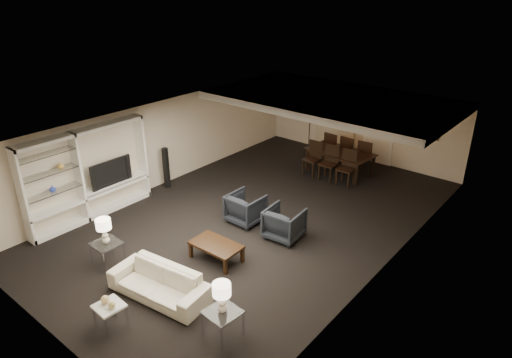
{
  "coord_description": "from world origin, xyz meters",
  "views": [
    {
      "loc": [
        6.55,
        -7.99,
        5.8
      ],
      "look_at": [
        0.0,
        0.0,
        1.1
      ],
      "focal_mm": 32.0,
      "sensor_mm": 36.0,
      "label": 1
    }
  ],
  "objects": [
    {
      "name": "gold_gourd_b",
      "position": [
        0.62,
        -4.71,
        0.53
      ],
      "size": [
        0.13,
        0.13,
        0.13
      ],
      "primitive_type": "sphere",
      "color": "#D1BD6E",
      "rests_on": "marble_table"
    },
    {
      "name": "sofa",
      "position": [
        0.52,
        -3.61,
        0.3
      ],
      "size": [
        2.13,
        1.06,
        0.6
      ],
      "primitive_type": "imported",
      "rotation": [
        0.0,
        0.0,
        0.13
      ],
      "color": "beige",
      "rests_on": "floor"
    },
    {
      "name": "marble_table",
      "position": [
        0.52,
        -4.71,
        0.23
      ],
      "size": [
        0.5,
        0.5,
        0.47
      ],
      "primitive_type": null,
      "rotation": [
        0.0,
        0.0,
        -0.07
      ],
      "color": "white",
      "rests_on": "floor"
    },
    {
      "name": "ceiling",
      "position": [
        0.0,
        0.0,
        2.5
      ],
      "size": [
        7.0,
        11.0,
        0.02
      ],
      "primitive_type": "cube",
      "color": "silver",
      "rests_on": "ground"
    },
    {
      "name": "ceiling_soffit",
      "position": [
        0.0,
        3.5,
        2.4
      ],
      "size": [
        7.0,
        4.0,
        0.2
      ],
      "primitive_type": "cube",
      "color": "silver",
      "rests_on": "ceiling"
    },
    {
      "name": "armchair_right",
      "position": [
        1.12,
        -0.31,
        0.38
      ],
      "size": [
        0.89,
        0.91,
        0.76
      ],
      "primitive_type": "imported",
      "rotation": [
        0.0,
        0.0,
        3.23
      ],
      "color": "black",
      "rests_on": "floor"
    },
    {
      "name": "table_lamp_left",
      "position": [
        -1.18,
        -3.61,
        0.82
      ],
      "size": [
        0.33,
        0.33,
        0.58
      ],
      "primitive_type": null,
      "rotation": [
        0.0,
        0.0,
        -0.05
      ],
      "color": "beige",
      "rests_on": "side_table_left"
    },
    {
      "name": "wall_left",
      "position": [
        -3.5,
        0.0,
        1.25
      ],
      "size": [
        0.02,
        11.0,
        2.5
      ],
      "primitive_type": "cube",
      "color": "beige",
      "rests_on": "ground"
    },
    {
      "name": "floor_speaker",
      "position": [
        -3.2,
        -0.22,
        0.61
      ],
      "size": [
        0.16,
        0.16,
        1.23
      ],
      "primitive_type": "cube",
      "rotation": [
        0.0,
        0.0,
        0.21
      ],
      "color": "black",
      "rests_on": "floor"
    },
    {
      "name": "floor_lamp",
      "position": [
        -1.26,
        4.35,
        0.78
      ],
      "size": [
        0.28,
        0.28,
        1.56
      ],
      "primitive_type": null,
      "rotation": [
        0.0,
        0.0,
        0.31
      ],
      "color": "black",
      "rests_on": "floor"
    },
    {
      "name": "chair_fr",
      "position": [
        0.78,
        4.53,
        0.53
      ],
      "size": [
        0.53,
        0.53,
        1.06
      ],
      "primitive_type": null,
      "rotation": [
        0.0,
        0.0,
        3.22
      ],
      "color": "black",
      "rests_on": "floor"
    },
    {
      "name": "media_unit",
      "position": [
        -3.31,
        -2.6,
        1.18
      ],
      "size": [
        0.38,
        3.4,
        2.35
      ],
      "primitive_type": null,
      "color": "white",
      "rests_on": "wall_left"
    },
    {
      "name": "floor",
      "position": [
        0.0,
        0.0,
        0.0
      ],
      "size": [
        11.0,
        11.0,
        0.0
      ],
      "primitive_type": "plane",
      "color": "black",
      "rests_on": "ground"
    },
    {
      "name": "table_lamp_right",
      "position": [
        2.22,
        -3.61,
        0.82
      ],
      "size": [
        0.35,
        0.35,
        0.58
      ],
      "primitive_type": null,
      "rotation": [
        0.0,
        0.0,
        0.09
      ],
      "color": "silver",
      "rests_on": "side_table_right"
    },
    {
      "name": "chair_nm",
      "position": [
        0.18,
        3.23,
        0.53
      ],
      "size": [
        0.51,
        0.51,
        1.06
      ],
      "primitive_type": null,
      "rotation": [
        0.0,
        0.0,
        0.04
      ],
      "color": "black",
      "rests_on": "floor"
    },
    {
      "name": "pendant_light",
      "position": [
        0.3,
        3.5,
        1.92
      ],
      "size": [
        0.52,
        0.52,
        0.24
      ],
      "primitive_type": "cylinder",
      "color": "#D8591E",
      "rests_on": "ceiling_soffit"
    },
    {
      "name": "armchair_left",
      "position": [
        -0.08,
        -0.31,
        0.38
      ],
      "size": [
        0.82,
        0.84,
        0.76
      ],
      "primitive_type": "imported",
      "rotation": [
        0.0,
        0.0,
        3.14
      ],
      "color": "black",
      "rests_on": "floor"
    },
    {
      "name": "chair_fm",
      "position": [
        0.18,
        4.53,
        0.53
      ],
      "size": [
        0.52,
        0.52,
        1.06
      ],
      "primitive_type": null,
      "rotation": [
        0.0,
        0.0,
        3.08
      ],
      "color": "black",
      "rests_on": "floor"
    },
    {
      "name": "painting",
      "position": [
        2.1,
        5.46,
        1.55
      ],
      "size": [
        0.95,
        0.04,
        0.65
      ],
      "primitive_type": "cube",
      "color": "#142D38",
      "rests_on": "wall_back"
    },
    {
      "name": "curtains",
      "position": [
        -0.9,
        5.42,
        1.2
      ],
      "size": [
        1.5,
        0.12,
        2.4
      ],
      "primitive_type": "cube",
      "color": "beige",
      "rests_on": "wall_back"
    },
    {
      "name": "dining_table",
      "position": [
        0.18,
        3.88,
        0.36
      ],
      "size": [
        2.11,
        1.29,
        0.72
      ],
      "primitive_type": "imported",
      "rotation": [
        0.0,
        0.0,
        -0.08
      ],
      "color": "black",
      "rests_on": "floor"
    },
    {
      "name": "wall_right",
      "position": [
        3.5,
        0.0,
        1.25
      ],
      "size": [
        0.02,
        11.0,
        2.5
      ],
      "primitive_type": "cube",
      "color": "beige",
      "rests_on": "ground"
    },
    {
      "name": "chair_fl",
      "position": [
        -0.42,
        4.53,
        0.53
      ],
      "size": [
        0.5,
        0.5,
        1.06
      ],
      "primitive_type": null,
      "rotation": [
        0.0,
        0.0,
        3.12
      ],
      "color": "black",
      "rests_on": "floor"
    },
    {
      "name": "side_table_left",
      "position": [
        -1.18,
        -3.61,
        0.26
      ],
      "size": [
        0.58,
        0.58,
        0.52
      ],
      "primitive_type": null,
      "rotation": [
        0.0,
        0.0,
        -0.03
      ],
      "color": "white",
      "rests_on": "floor"
    },
    {
      "name": "wall_front",
      "position": [
        0.0,
        -5.5,
        1.25
      ],
      "size": [
        7.0,
        0.02,
        2.5
      ],
      "primitive_type": "cube",
      "color": "beige",
      "rests_on": "ground"
    },
    {
      "name": "door",
      "position": [
        0.7,
        5.47,
        1.05
      ],
      "size": [
        0.9,
        0.05,
        2.1
      ],
      "primitive_type": "cube",
      "color": "silver",
      "rests_on": "wall_back"
    },
    {
      "name": "vase_blue",
      "position": [
        -3.31,
        -3.55,
        1.14
      ],
      "size": [
        0.16,
        0.16,
        0.16
      ],
      "primitive_type": "imported",
      "color": "#293EB5",
      "rests_on": "media_unit"
    },
    {
      "name": "chair_nr",
      "position": [
        0.78,
        3.23,
        0.53
      ],
      "size": [
        0.52,
        0.52,
        1.06
      ],
      "primitive_type": null,
      "rotation": [
        0.0,
        0.0,
        0.07
      ],
      "color": "black",
      "rests_on": "floor"
    },
    {
      "name": "chair_nl",
      "position": [
        -0.42,
        3.23,
        0.53
      ],
      "size": [
        0.49,
        0.49,
        1.06
      ],
      "primitive_type": null,
      "rotation": [
        0.0,
        0.0,
        0.01
      ],
      "color": "black",
      "rests_on": "floor"
    },
    {
      "name": "television",
      "position": [
        -3.28,
        -2.04,
        1.09
      ],
      "size": [
        1.17,
        0.15,
        0.67
      ],
      "primitive_type": "imported",
      "rotation": [
        0.0,
        0.0,
        1.57
      ],
      "color": "black",
      "rests_on": "media_unit"
    },
    {
      "name": "wall_back",
      "position": [
        0.0,
        5.5,
        1.25
      ],
      "size": [
        7.0,
        0.02,
        2.5
      ],
      "primitive_type": "cube",
      "color": "beige",
      "rests_on": "ground"
    },
    {
      "name": "side_table_right",
      "position": [
        2.22,
        -3.61,
        0.26
      ],
      "size": [
        0.61,
        0.61,
        0.52
      ],
      "primitive_type": null,
      "rotation": [
        0.0,
        0.0,
        -0.08
      ],
      "color": "white",
      "rests_on": "floor"
    },
    {
      "name": "coffee_table",
      "position": [
        0.52,
        -2.01,
        0.2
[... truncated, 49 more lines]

